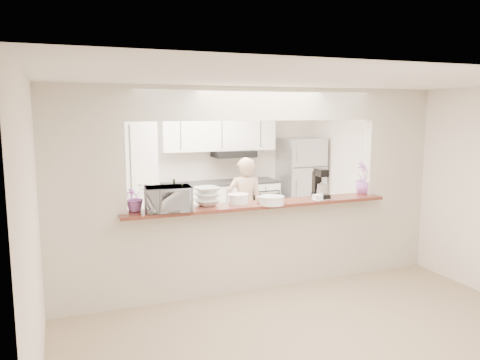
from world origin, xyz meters
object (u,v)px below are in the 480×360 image
person (245,207)px  toaster_oven (168,199)px  refrigerator (301,182)px  stand_mixer (320,185)px

person → toaster_oven: bearing=56.7°
refrigerator → person: bearing=-141.7°
stand_mixer → person: person is taller
stand_mixer → toaster_oven: bearing=-178.5°
refrigerator → toaster_oven: size_ratio=3.33×
refrigerator → person: refrigerator is taller
toaster_oven → person: 2.12m
toaster_oven → stand_mixer: 2.00m
toaster_oven → person: (1.50, 1.41, -0.48)m
toaster_oven → person: bearing=47.7°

